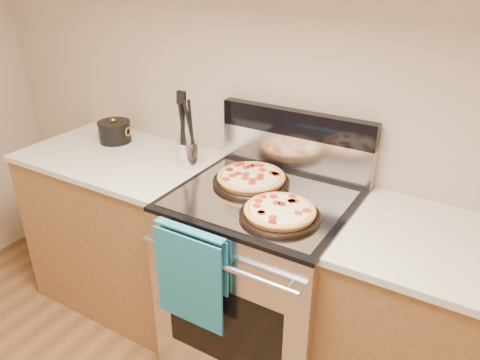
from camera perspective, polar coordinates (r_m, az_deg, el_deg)
The scene contains 16 objects.
wall_back at distance 2.16m, azimuth 7.63°, elevation 11.95°, with size 4.00×4.00×0.00m, color tan.
range_body at distance 2.28m, azimuth 2.59°, elevation -12.46°, with size 0.76×0.68×0.90m, color #B7B7BC.
oven_window at distance 2.06m, azimuth -2.10°, elevation -17.44°, with size 0.56×0.01×0.40m, color black.
cooktop at distance 2.03m, azimuth 2.85°, elevation -2.24°, with size 0.76×0.68×0.02m, color black.
backsplash_lower at distance 2.24m, azimuth 6.70°, elevation 3.27°, with size 0.76×0.06×0.18m, color silver.
backsplash_upper at distance 2.18m, azimuth 6.91°, elevation 6.90°, with size 0.76×0.06×0.12m, color black.
oven_handle at distance 1.81m, azimuth -2.98°, elevation -10.14°, with size 0.03×0.03×0.70m, color silver.
dish_towel at distance 1.93m, azimuth -5.94°, elevation -11.41°, with size 0.32×0.05×0.42m, color teal, non-canonical shape.
foil_sheet at distance 2.00m, azimuth 2.44°, elevation -2.26°, with size 0.70×0.55×0.01m, color gray.
cabinet_left at distance 2.75m, azimuth -13.48°, elevation -6.05°, with size 1.00×0.62×0.88m, color brown.
countertop_left at distance 2.54m, azimuth -14.53°, elevation 2.67°, with size 1.02×0.64×0.03m, color beige.
cabinet_right at distance 2.15m, azimuth 25.25°, elevation -18.68°, with size 1.00×0.62×0.88m, color brown.
pepperoni_pizza_back at distance 2.11m, azimuth 1.37°, elevation 0.14°, with size 0.34×0.34×0.05m, color #B56E37, non-canonical shape.
pepperoni_pizza_front at distance 1.85m, azimuth 4.87°, elevation -3.94°, with size 0.32×0.32×0.04m, color #B56E37, non-canonical shape.
utensil_crock at distance 2.32m, azimuth -6.36°, elevation 3.19°, with size 0.10×0.10×0.13m, color silver.
saucepan at distance 2.71m, azimuth -15.01°, elevation 5.62°, with size 0.17×0.17×0.11m, color black.
Camera 1 is at (0.83, 0.07, 1.87)m, focal length 35.00 mm.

